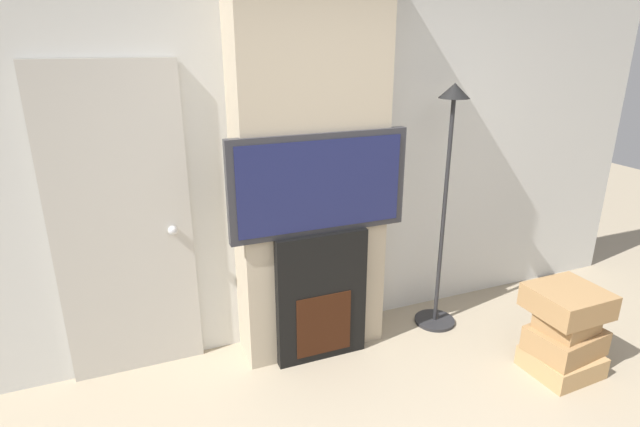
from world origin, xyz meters
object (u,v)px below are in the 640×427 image
object	(u,v)px
fireplace	(320,296)
floor_lamp	(446,186)
box_stack	(565,331)
television	(320,184)

from	to	relation	value
fireplace	floor_lamp	distance (m)	1.18
box_stack	television	bearing A→B (deg)	152.21
fireplace	television	distance (m)	0.78
floor_lamp	box_stack	world-z (taller)	floor_lamp
box_stack	fireplace	bearing A→B (deg)	152.15
television	floor_lamp	world-z (taller)	floor_lamp
floor_lamp	box_stack	xyz separation A→B (m)	(0.44, -0.80, -0.82)
fireplace	television	bearing A→B (deg)	-90.00
fireplace	box_stack	xyz separation A→B (m)	(1.42, -0.75, -0.17)
fireplace	box_stack	bearing A→B (deg)	-27.85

